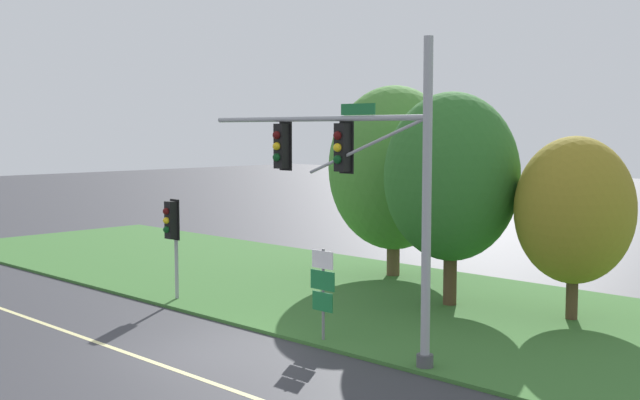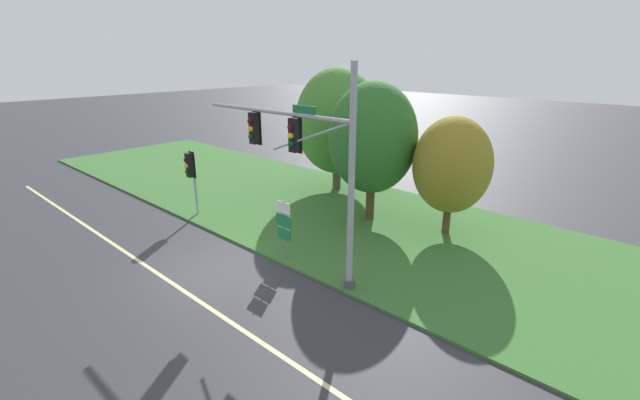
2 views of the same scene
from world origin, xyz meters
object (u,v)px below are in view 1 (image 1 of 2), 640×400
traffic_signal_mast (360,173)px  route_sign_post (323,285)px  pedestrian_signal_near_kerb (172,226)px  tree_nearest_road (394,168)px  tree_behind_signpost (574,210)px  tree_left_of_mast (451,177)px

traffic_signal_mast → route_sign_post: size_ratio=3.19×
route_sign_post → traffic_signal_mast: bearing=-3.1°
route_sign_post → pedestrian_signal_near_kerb: bearing=178.0°
route_sign_post → tree_nearest_road: (-4.67, 8.71, 2.64)m
tree_nearest_road → route_sign_post: bearing=-61.8°
route_sign_post → tree_nearest_road: 10.23m
traffic_signal_mast → tree_behind_signpost: bearing=72.0°
pedestrian_signal_near_kerb → tree_left_of_mast: 9.18m
route_sign_post → tree_left_of_mast: size_ratio=0.36×
tree_nearest_road → tree_behind_signpost: tree_nearest_road is taller
route_sign_post → tree_behind_signpost: size_ratio=0.45×
tree_nearest_road → tree_behind_signpost: 8.53m
tree_left_of_mast → tree_behind_signpost: bearing=13.4°
tree_left_of_mast → tree_behind_signpost: size_ratio=1.25×
traffic_signal_mast → tree_behind_signpost: (2.24, 6.91, -1.28)m
traffic_signal_mast → tree_nearest_road: bearing=124.5°
tree_nearest_road → traffic_signal_mast: bearing=-55.5°
traffic_signal_mast → tree_nearest_road: size_ratio=1.07×
traffic_signal_mast → tree_left_of_mast: traffic_signal_mast is taller
tree_nearest_road → tree_left_of_mast: size_ratio=1.07×
pedestrian_signal_near_kerb → route_sign_post: size_ratio=1.35×
pedestrian_signal_near_kerb → tree_nearest_road: 8.98m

